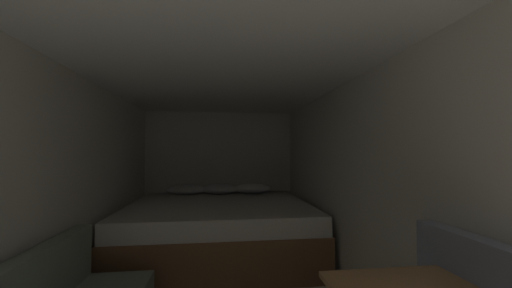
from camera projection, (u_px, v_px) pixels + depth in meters
The scene contains 5 objects.
wall_back at pixel (220, 172), 4.90m from camera, with size 2.55×0.05×2.04m, color silver.
wall_left at pixel (56, 195), 2.21m from camera, with size 0.05×5.05×2.04m, color silver.
wall_right at pixel (362, 190), 2.52m from camera, with size 0.05×5.05×2.04m, color silver.
ceiling_slab at pixel (220, 67), 2.40m from camera, with size 2.55×5.05×0.05m, color white.
bed at pixel (219, 227), 3.81m from camera, with size 2.33×2.05×0.84m.
Camera 1 is at (0.00, -0.33, 1.35)m, focal length 20.14 mm.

